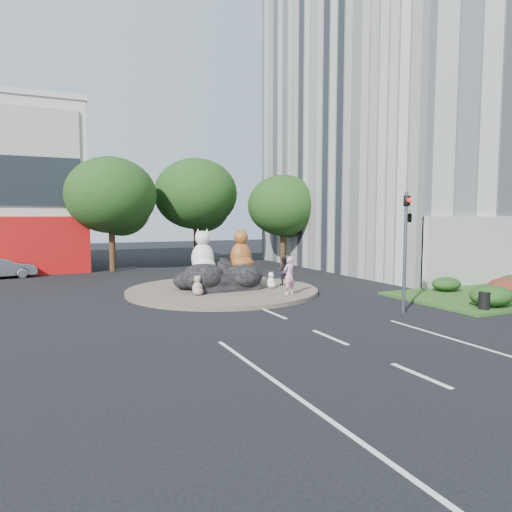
# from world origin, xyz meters

# --- Properties ---
(ground) EXTENTS (120.00, 120.00, 0.00)m
(ground) POSITION_xyz_m (0.00, 0.00, 0.00)
(ground) COLOR black
(ground) RESTS_ON ground
(roundabout_island) EXTENTS (10.00, 10.00, 0.20)m
(roundabout_island) POSITION_xyz_m (0.00, 10.00, 0.10)
(roundabout_island) COLOR brown
(roundabout_island) RESTS_ON ground
(rock_plinth) EXTENTS (3.20, 2.60, 0.90)m
(rock_plinth) POSITION_xyz_m (0.00, 10.00, 0.65)
(rock_plinth) COLOR black
(rock_plinth) RESTS_ON roundabout_island
(office_tower) EXTENTS (20.00, 20.00, 35.00)m
(office_tower) POSITION_xyz_m (20.00, 16.00, 17.50)
(office_tower) COLOR silver
(office_tower) RESTS_ON ground
(grass_verge) EXTENTS (10.00, 6.00, 0.12)m
(grass_verge) POSITION_xyz_m (12.00, 3.00, 0.06)
(grass_verge) COLOR #274617
(grass_verge) RESTS_ON ground
(tree_left) EXTENTS (6.46, 6.46, 8.27)m
(tree_left) POSITION_xyz_m (-3.93, 22.06, 5.25)
(tree_left) COLOR #382314
(tree_left) RESTS_ON ground
(tree_mid) EXTENTS (6.84, 6.84, 8.76)m
(tree_mid) POSITION_xyz_m (3.07, 24.06, 5.56)
(tree_mid) COLOR #382314
(tree_mid) RESTS_ON ground
(tree_right) EXTENTS (5.70, 5.70, 7.30)m
(tree_right) POSITION_xyz_m (9.07, 20.06, 4.63)
(tree_right) COLOR #382314
(tree_right) RESTS_ON ground
(hedge_near_green) EXTENTS (2.00, 1.60, 0.90)m
(hedge_near_green) POSITION_xyz_m (9.00, 1.00, 0.57)
(hedge_near_green) COLOR #113310
(hedge_near_green) RESTS_ON grass_verge
(hedge_red) EXTENTS (2.20, 1.76, 0.99)m
(hedge_red) POSITION_xyz_m (11.50, 2.00, 0.61)
(hedge_red) COLOR #4E1814
(hedge_red) RESTS_ON grass_verge
(hedge_back_green) EXTENTS (1.60, 1.28, 0.72)m
(hedge_back_green) POSITION_xyz_m (10.50, 4.80, 0.48)
(hedge_back_green) COLOR #113310
(hedge_back_green) RESTS_ON grass_verge
(traffic_light) EXTENTS (0.44, 1.24, 5.00)m
(traffic_light) POSITION_xyz_m (5.10, 2.00, 3.62)
(traffic_light) COLOR #595B60
(traffic_light) RESTS_ON ground
(street_lamp) EXTENTS (2.34, 0.22, 8.06)m
(street_lamp) POSITION_xyz_m (12.82, 8.00, 4.55)
(street_lamp) COLOR #595B60
(street_lamp) RESTS_ON ground
(cat_white) EXTENTS (1.62, 1.50, 2.27)m
(cat_white) POSITION_xyz_m (-1.02, 10.16, 2.23)
(cat_white) COLOR silver
(cat_white) RESTS_ON rock_plinth
(cat_tabby) EXTENTS (1.47, 1.31, 2.27)m
(cat_tabby) POSITION_xyz_m (1.12, 10.12, 2.24)
(cat_tabby) COLOR #BD6B27
(cat_tabby) RESTS_ON rock_plinth
(kitten_calico) EXTENTS (0.76, 0.72, 0.99)m
(kitten_calico) POSITION_xyz_m (-1.82, 8.60, 0.69)
(kitten_calico) COLOR beige
(kitten_calico) RESTS_ON roundabout_island
(kitten_white) EXTENTS (0.62, 0.57, 0.88)m
(kitten_white) POSITION_xyz_m (2.40, 9.07, 0.64)
(kitten_white) COLOR white
(kitten_white) RESTS_ON roundabout_island
(pedestrian_pink) EXTENTS (0.78, 0.62, 1.87)m
(pedestrian_pink) POSITION_xyz_m (2.26, 6.84, 1.14)
(pedestrian_pink) COLOR pink
(pedestrian_pink) RESTS_ON roundabout_island
(pedestrian_dark) EXTENTS (0.96, 0.89, 1.58)m
(pedestrian_dark) POSITION_xyz_m (3.55, 9.80, 0.99)
(pedestrian_dark) COLOR black
(pedestrian_dark) RESTS_ON roundabout_island
(parked_car) EXTENTS (4.43, 2.21, 1.39)m
(parked_car) POSITION_xyz_m (-11.13, 21.07, 0.70)
(parked_car) COLOR #93969A
(parked_car) RESTS_ON ground
(litter_bin) EXTENTS (0.49, 0.49, 0.73)m
(litter_bin) POSITION_xyz_m (8.17, 0.69, 0.48)
(litter_bin) COLOR black
(litter_bin) RESTS_ON grass_verge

